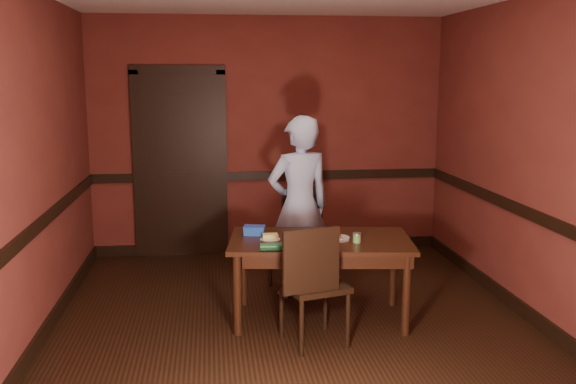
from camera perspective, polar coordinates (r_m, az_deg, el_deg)
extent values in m
cube|color=black|center=(5.48, 0.45, -11.52)|extent=(4.00, 4.50, 0.01)
cube|color=maroon|center=(7.36, -1.79, 4.94)|extent=(4.00, 0.02, 2.70)
cube|color=maroon|center=(2.95, 6.10, -3.26)|extent=(4.00, 0.02, 2.70)
cube|color=maroon|center=(5.27, -21.66, 2.06)|extent=(0.02, 4.50, 2.70)
cube|color=maroon|center=(5.74, 20.70, 2.76)|extent=(0.02, 4.50, 2.70)
cube|color=black|center=(7.40, -1.76, 1.46)|extent=(4.00, 0.03, 0.10)
cube|color=black|center=(5.34, -21.19, -2.71)|extent=(0.03, 4.50, 0.10)
cube|color=black|center=(5.81, 20.28, -1.65)|extent=(0.03, 4.50, 0.10)
cube|color=black|center=(7.57, -1.73, -4.83)|extent=(4.00, 0.03, 0.12)
cube|color=black|center=(5.58, -20.62, -11.15)|extent=(0.03, 4.50, 0.12)
cube|color=black|center=(6.03, 19.78, -9.48)|extent=(0.03, 4.50, 0.12)
cube|color=black|center=(7.33, -9.56, 2.23)|extent=(0.85, 0.04, 2.05)
cube|color=black|center=(7.39, -13.23, 2.16)|extent=(0.10, 0.06, 2.15)
cube|color=black|center=(7.35, -5.85, 2.33)|extent=(0.10, 0.06, 2.15)
cube|color=black|center=(7.28, -9.81, 10.65)|extent=(1.05, 0.06, 0.10)
cube|color=black|center=(5.45, 2.85, -7.75)|extent=(1.59, 1.02, 0.70)
imported|color=#A1B4D9|center=(5.93, 1.00, -1.33)|extent=(0.70, 0.56, 1.69)
cylinder|color=silver|center=(5.34, 4.18, -4.14)|extent=(0.25, 0.25, 0.01)
cube|color=tan|center=(5.34, 4.18, -3.98)|extent=(0.11, 0.10, 0.02)
ellipsoid|color=#2F9129|center=(5.33, 4.18, -3.76)|extent=(0.10, 0.09, 0.02)
cylinder|color=red|center=(5.34, 3.91, -3.57)|extent=(0.04, 0.04, 0.01)
cylinder|color=red|center=(5.33, 4.50, -3.61)|extent=(0.04, 0.04, 0.01)
cylinder|color=#89AF5C|center=(5.30, 3.93, -3.68)|extent=(0.03, 0.03, 0.01)
cylinder|color=#89AF5C|center=(5.36, 4.38, -3.54)|extent=(0.03, 0.03, 0.01)
cylinder|color=#89AF5C|center=(5.33, 4.18, -3.61)|extent=(0.03, 0.03, 0.01)
cylinder|color=#5A8940|center=(5.25, 6.14, -4.12)|extent=(0.06, 0.06, 0.07)
cylinder|color=beige|center=(5.24, 6.15, -3.69)|extent=(0.07, 0.07, 0.01)
cylinder|color=silver|center=(5.30, -1.60, -4.24)|extent=(0.17, 0.17, 0.01)
cube|color=#DACD66|center=(5.29, -1.60, -3.97)|extent=(0.12, 0.08, 0.04)
cube|color=blue|center=(5.48, -3.00, -3.47)|extent=(0.19, 0.15, 0.07)
cube|color=blue|center=(5.47, -3.01, -3.08)|extent=(0.20, 0.16, 0.01)
cylinder|color=#12381B|center=(4.97, -1.12, -4.89)|extent=(0.24, 0.07, 0.07)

